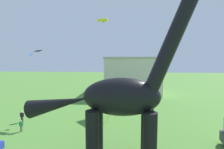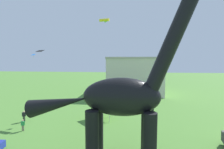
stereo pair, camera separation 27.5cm
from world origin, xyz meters
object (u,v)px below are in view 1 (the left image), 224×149
object	(u,v)px
person_watching_child	(22,116)
kite_high_left	(38,51)
festival_canopy_tent	(101,103)
kite_apex	(31,55)
dinosaur_sculpture	(121,97)
person_far_spectator	(21,125)
kite_drifting	(103,20)

from	to	relation	value
person_watching_child	kite_high_left	xyz separation A→B (m)	(2.45, 0.88, 9.64)
festival_canopy_tent	kite_apex	size ratio (longest dim) A/B	2.77
dinosaur_sculpture	person_far_spectator	size ratio (longest dim) A/B	11.09
kite_drifting	kite_apex	world-z (taller)	kite_drifting
person_watching_child	dinosaur_sculpture	bearing A→B (deg)	72.27
dinosaur_sculpture	festival_canopy_tent	world-z (taller)	dinosaur_sculpture
kite_drifting	kite_apex	xyz separation A→B (m)	(-14.87, 0.22, -6.47)
kite_high_left	kite_apex	xyz separation A→B (m)	(-6.41, 8.83, -0.26)
kite_apex	person_far_spectator	bearing A→B (deg)	-65.34
festival_canopy_tent	kite_apex	world-z (taller)	kite_apex
kite_drifting	person_far_spectator	bearing A→B (deg)	-125.26
person_watching_child	person_far_spectator	xyz separation A→B (m)	(1.95, -3.16, -0.10)
festival_canopy_tent	kite_high_left	xyz separation A→B (m)	(-9.04, -1.69, 8.11)
person_watching_child	kite_drifting	distance (m)	21.46
festival_canopy_tent	kite_drifting	bearing A→B (deg)	94.86
person_watching_child	kite_apex	size ratio (longest dim) A/B	1.47
dinosaur_sculpture	festival_canopy_tent	size ratio (longest dim) A/B	5.32
kite_drifting	kite_high_left	bearing A→B (deg)	-134.44
dinosaur_sculpture	person_far_spectator	distance (m)	15.14
dinosaur_sculpture	kite_drifting	xyz separation A→B (m)	(-4.21, 18.10, 10.81)
person_watching_child	kite_high_left	size ratio (longest dim) A/B	1.32
dinosaur_sculpture	festival_canopy_tent	distance (m)	12.26
person_far_spectator	kite_apex	xyz separation A→B (m)	(-5.91, 12.88, 9.48)
dinosaur_sculpture	kite_high_left	world-z (taller)	dinosaur_sculpture
kite_apex	kite_drifting	bearing A→B (deg)	-0.84
person_far_spectator	person_watching_child	bearing A→B (deg)	-120.93
festival_canopy_tent	kite_drifting	xyz separation A→B (m)	(-0.59, 6.93, 14.32)
person_watching_child	person_far_spectator	size ratio (longest dim) A/B	1.11
person_watching_child	festival_canopy_tent	size ratio (longest dim) A/B	0.53
dinosaur_sculpture	person_watching_child	xyz separation A→B (m)	(-15.11, 8.60, -5.04)
dinosaur_sculpture	kite_drifting	distance (m)	21.50
dinosaur_sculpture	kite_high_left	size ratio (longest dim) A/B	13.21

